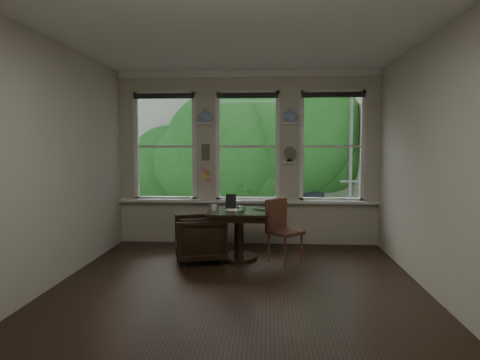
# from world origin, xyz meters

# --- Properties ---
(ground) EXTENTS (4.50, 4.50, 0.00)m
(ground) POSITION_xyz_m (0.00, 0.00, 0.00)
(ground) COLOR black
(ground) RESTS_ON ground
(ceiling) EXTENTS (4.50, 4.50, 0.00)m
(ceiling) POSITION_xyz_m (0.00, 0.00, 3.00)
(ceiling) COLOR silver
(ceiling) RESTS_ON ground
(wall_back) EXTENTS (4.50, 0.00, 4.50)m
(wall_back) POSITION_xyz_m (0.00, 2.25, 1.50)
(wall_back) COLOR beige
(wall_back) RESTS_ON ground
(wall_front) EXTENTS (4.50, 0.00, 4.50)m
(wall_front) POSITION_xyz_m (0.00, -2.25, 1.50)
(wall_front) COLOR beige
(wall_front) RESTS_ON ground
(wall_left) EXTENTS (0.00, 4.50, 4.50)m
(wall_left) POSITION_xyz_m (-2.25, 0.00, 1.50)
(wall_left) COLOR beige
(wall_left) RESTS_ON ground
(wall_right) EXTENTS (0.00, 4.50, 4.50)m
(wall_right) POSITION_xyz_m (2.25, 0.00, 1.50)
(wall_right) COLOR beige
(wall_right) RESTS_ON ground
(window_left) EXTENTS (1.10, 0.12, 1.90)m
(window_left) POSITION_xyz_m (-1.45, 2.25, 1.70)
(window_left) COLOR white
(window_left) RESTS_ON ground
(window_center) EXTENTS (1.10, 0.12, 1.90)m
(window_center) POSITION_xyz_m (0.00, 2.25, 1.70)
(window_center) COLOR white
(window_center) RESTS_ON ground
(window_right) EXTENTS (1.10, 0.12, 1.90)m
(window_right) POSITION_xyz_m (1.45, 2.25, 1.70)
(window_right) COLOR white
(window_right) RESTS_ON ground
(shelf_left) EXTENTS (0.26, 0.16, 0.03)m
(shelf_left) POSITION_xyz_m (-0.72, 2.15, 2.10)
(shelf_left) COLOR white
(shelf_left) RESTS_ON ground
(shelf_right) EXTENTS (0.26, 0.16, 0.03)m
(shelf_right) POSITION_xyz_m (0.72, 2.15, 2.10)
(shelf_right) COLOR white
(shelf_right) RESTS_ON ground
(intercom) EXTENTS (0.14, 0.06, 0.28)m
(intercom) POSITION_xyz_m (-0.72, 2.18, 1.60)
(intercom) COLOR #59544F
(intercom) RESTS_ON ground
(sticky_notes) EXTENTS (0.16, 0.01, 0.24)m
(sticky_notes) POSITION_xyz_m (-0.72, 2.19, 1.25)
(sticky_notes) COLOR pink
(sticky_notes) RESTS_ON ground
(desk_fan) EXTENTS (0.20, 0.20, 0.24)m
(desk_fan) POSITION_xyz_m (0.72, 2.13, 1.53)
(desk_fan) COLOR #59544F
(desk_fan) RESTS_ON ground
(vase_left) EXTENTS (0.24, 0.24, 0.25)m
(vase_left) POSITION_xyz_m (-0.72, 2.15, 2.24)
(vase_left) COLOR white
(vase_left) RESTS_ON shelf_left
(vase_right) EXTENTS (0.24, 0.24, 0.25)m
(vase_right) POSITION_xyz_m (0.72, 2.15, 2.24)
(vase_right) COLOR white
(vase_right) RESTS_ON shelf_right
(table) EXTENTS (0.90, 0.90, 0.75)m
(table) POSITION_xyz_m (-0.07, 1.11, 0.38)
(table) COLOR black
(table) RESTS_ON ground
(armchair_left) EXTENTS (0.90, 0.88, 0.67)m
(armchair_left) POSITION_xyz_m (-0.65, 1.01, 0.34)
(armchair_left) COLOR black
(armchair_left) RESTS_ON ground
(cushion_red) EXTENTS (0.45, 0.45, 0.06)m
(cushion_red) POSITION_xyz_m (-0.65, 1.01, 0.45)
(cushion_red) COLOR maroon
(cushion_red) RESTS_ON armchair_left
(side_chair_right) EXTENTS (0.59, 0.59, 0.92)m
(side_chair_right) POSITION_xyz_m (0.62, 1.00, 0.46)
(side_chair_right) COLOR #4C2A1B
(side_chair_right) RESTS_ON ground
(laptop) EXTENTS (0.40, 0.35, 0.03)m
(laptop) POSITION_xyz_m (0.26, 1.15, 0.76)
(laptop) COLOR black
(laptop) RESTS_ON table
(mug) EXTENTS (0.12, 0.12, 0.09)m
(mug) POSITION_xyz_m (-0.44, 1.05, 0.80)
(mug) COLOR white
(mug) RESTS_ON table
(drinking_glass) EXTENTS (0.14, 0.14, 0.10)m
(drinking_glass) POSITION_xyz_m (-0.02, 0.91, 0.80)
(drinking_glass) COLOR white
(drinking_glass) RESTS_ON table
(tablet) EXTENTS (0.16, 0.08, 0.22)m
(tablet) POSITION_xyz_m (-0.21, 1.29, 0.86)
(tablet) COLOR black
(tablet) RESTS_ON table
(papers) EXTENTS (0.24, 0.32, 0.00)m
(papers) POSITION_xyz_m (-0.16, 1.19, 0.75)
(papers) COLOR silver
(papers) RESTS_ON table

